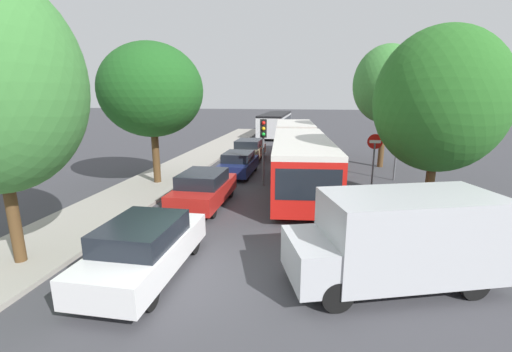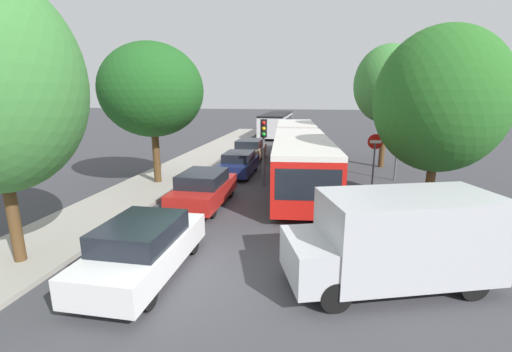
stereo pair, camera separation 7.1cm
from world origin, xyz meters
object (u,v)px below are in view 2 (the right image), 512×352
(city_bus_rear, at_px, (277,123))
(queued_car_tan, at_px, (250,150))
(queued_car_white, at_px, (143,248))
(white_van, at_px, (398,238))
(articulated_bus, at_px, (298,149))
(queued_car_red, at_px, (204,189))
(traffic_light, at_px, (264,137))
(tree_left_mid, at_px, (150,93))
(tree_right_near, at_px, (438,104))
(tree_right_mid, at_px, (387,86))
(direction_sign_post, at_px, (399,134))
(queued_car_navy, at_px, (239,164))
(no_entry_sign, at_px, (374,154))

(city_bus_rear, bearing_deg, queued_car_tan, -179.73)
(queued_car_white, bearing_deg, white_van, -83.91)
(articulated_bus, relative_size, queued_car_white, 4.03)
(queued_car_red, distance_m, traffic_light, 4.49)
(articulated_bus, height_order, queued_car_tan, articulated_bus)
(tree_left_mid, distance_m, tree_right_near, 12.77)
(tree_left_mid, xyz_separation_m, tree_right_mid, (12.37, 6.46, 0.39))
(city_bus_rear, height_order, traffic_light, traffic_light)
(white_van, height_order, tree_left_mid, tree_left_mid)
(direction_sign_post, xyz_separation_m, tree_left_mid, (-12.50, -2.94, 2.12))
(queued_car_red, xyz_separation_m, traffic_light, (1.99, 3.62, 1.75))
(white_van, bearing_deg, tree_right_mid, -116.27)
(city_bus_rear, distance_m, traffic_light, 22.49)
(traffic_light, xyz_separation_m, tree_left_mid, (-5.59, -0.61, 2.17))
(queued_car_tan, bearing_deg, queued_car_navy, -176.14)
(city_bus_rear, xyz_separation_m, traffic_light, (1.81, -22.39, 1.06))
(tree_right_mid, bearing_deg, queued_car_tan, 173.77)
(queued_car_white, distance_m, tree_left_mid, 10.33)
(queued_car_white, xyz_separation_m, direction_sign_post, (8.64, 11.68, 1.79))
(queued_car_red, distance_m, no_entry_sign, 8.03)
(queued_car_white, height_order, traffic_light, traffic_light)
(direction_sign_post, distance_m, tree_left_mid, 13.01)
(direction_sign_post, xyz_separation_m, tree_right_mid, (-0.13, 3.52, 2.51))
(articulated_bus, height_order, queued_car_navy, articulated_bus)
(queued_car_tan, height_order, no_entry_sign, no_entry_sign)
(city_bus_rear, bearing_deg, queued_car_navy, -178.76)
(no_entry_sign, relative_size, tree_left_mid, 0.40)
(queued_car_red, distance_m, queued_car_navy, 5.70)
(queued_car_red, bearing_deg, direction_sign_post, -55.75)
(tree_right_near, relative_size, tree_right_mid, 0.92)
(queued_car_red, xyz_separation_m, queued_car_tan, (-0.02, 10.44, -0.00))
(city_bus_rear, distance_m, white_van, 31.77)
(tree_right_near, xyz_separation_m, tree_right_mid, (-0.14, 9.02, 0.82))
(city_bus_rear, bearing_deg, tree_right_near, -160.14)
(queued_car_tan, height_order, direction_sign_post, direction_sign_post)
(city_bus_rear, distance_m, queued_car_tan, 15.59)
(queued_car_tan, height_order, white_van, white_van)
(queued_car_navy, distance_m, white_van, 12.53)
(queued_car_tan, bearing_deg, traffic_light, -163.08)
(no_entry_sign, relative_size, direction_sign_post, 0.78)
(queued_car_navy, xyz_separation_m, queued_car_tan, (-0.28, 4.74, 0.05))
(articulated_bus, relative_size, queued_car_navy, 4.41)
(no_entry_sign, bearing_deg, queued_car_white, -38.24)
(no_entry_sign, distance_m, direction_sign_post, 3.28)
(city_bus_rear, height_order, tree_right_mid, tree_right_mid)
(city_bus_rear, xyz_separation_m, direction_sign_post, (8.72, -20.05, 1.12))
(queued_car_tan, xyz_separation_m, tree_left_mid, (-3.57, -7.42, 3.93))
(queued_car_tan, relative_size, tree_right_mid, 0.56)
(queued_car_red, bearing_deg, no_entry_sign, -65.95)
(city_bus_rear, relative_size, queued_car_navy, 2.92)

